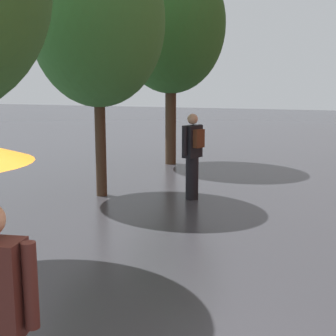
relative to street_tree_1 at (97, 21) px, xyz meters
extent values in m
cylinder|color=#473323|center=(0.00, 0.00, -2.40)|extent=(0.22, 0.22, 2.27)
ellipsoid|color=#387533|center=(0.00, 0.00, 0.01)|extent=(2.68, 2.68, 3.40)
cylinder|color=#473323|center=(0.03, 4.16, -2.28)|extent=(0.31, 0.31, 2.50)
ellipsoid|color=#2D6628|center=(0.03, 4.16, 0.39)|extent=(3.05, 3.05, 3.78)
cylinder|color=#4C231E|center=(2.95, -6.34, -2.39)|extent=(0.09, 0.09, 0.54)
cylinder|color=black|center=(1.87, 0.36, -3.10)|extent=(0.26, 0.26, 0.86)
cube|color=black|center=(1.87, 0.36, -2.35)|extent=(0.34, 0.45, 0.64)
sphere|color=tan|center=(1.87, 0.36, -1.90)|extent=(0.21, 0.21, 0.21)
cylinder|color=black|center=(1.78, 0.13, -2.32)|extent=(0.09, 0.09, 0.58)
cylinder|color=black|center=(1.96, 0.60, -2.32)|extent=(0.09, 0.09, 0.58)
cube|color=#592D19|center=(2.00, 0.32, -2.28)|extent=(0.22, 0.29, 0.36)
camera|label=1|loc=(4.65, -8.53, -1.19)|focal=50.21mm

